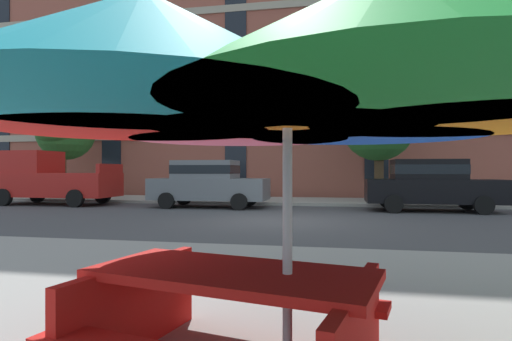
{
  "coord_description": "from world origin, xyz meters",
  "views": [
    {
      "loc": [
        1.66,
        -11.55,
        1.4
      ],
      "look_at": [
        -1.24,
        3.2,
        1.4
      ],
      "focal_mm": 29.4,
      "sensor_mm": 36.0,
      "label": 1
    }
  ],
  "objects_px": {
    "pickup_red": "(50,180)",
    "street_tree_middle": "(378,120)",
    "patio_umbrella": "(287,85)",
    "sedan_black": "(430,184)",
    "street_tree_left": "(62,126)",
    "sedan_gray": "(208,182)",
    "picnic_table": "(232,314)"
  },
  "relations": [
    {
      "from": "street_tree_left",
      "to": "street_tree_middle",
      "type": "height_order",
      "value": "street_tree_left"
    },
    {
      "from": "patio_umbrella",
      "to": "picnic_table",
      "type": "relative_size",
      "value": 1.85
    },
    {
      "from": "street_tree_middle",
      "to": "patio_umbrella",
      "type": "distance_m",
      "value": 15.47
    },
    {
      "from": "patio_umbrella",
      "to": "sedan_gray",
      "type": "bearing_deg",
      "value": 109.69
    },
    {
      "from": "sedan_gray",
      "to": "street_tree_middle",
      "type": "height_order",
      "value": "street_tree_middle"
    },
    {
      "from": "pickup_red",
      "to": "street_tree_middle",
      "type": "bearing_deg",
      "value": 10.98
    },
    {
      "from": "sedan_black",
      "to": "picnic_table",
      "type": "distance_m",
      "value": 13.22
    },
    {
      "from": "sedan_black",
      "to": "street_tree_left",
      "type": "height_order",
      "value": "street_tree_left"
    },
    {
      "from": "street_tree_middle",
      "to": "sedan_gray",
      "type": "bearing_deg",
      "value": -158.28
    },
    {
      "from": "patio_umbrella",
      "to": "sedan_black",
      "type": "bearing_deg",
      "value": 74.99
    },
    {
      "from": "street_tree_left",
      "to": "pickup_red",
      "type": "bearing_deg",
      "value": -62.65
    },
    {
      "from": "sedan_gray",
      "to": "sedan_black",
      "type": "distance_m",
      "value": 7.95
    },
    {
      "from": "sedan_gray",
      "to": "patio_umbrella",
      "type": "distance_m",
      "value": 13.52
    },
    {
      "from": "pickup_red",
      "to": "street_tree_middle",
      "type": "distance_m",
      "value": 13.71
    },
    {
      "from": "sedan_black",
      "to": "picnic_table",
      "type": "xyz_separation_m",
      "value": [
        -3.77,
        -12.66,
        -0.46
      ]
    },
    {
      "from": "sedan_black",
      "to": "street_tree_left",
      "type": "xyz_separation_m",
      "value": [
        -16.14,
        2.7,
        2.58
      ]
    },
    {
      "from": "street_tree_middle",
      "to": "picnic_table",
      "type": "xyz_separation_m",
      "value": [
        -2.27,
        -15.23,
        -3.0
      ]
    },
    {
      "from": "street_tree_left",
      "to": "picnic_table",
      "type": "height_order",
      "value": "street_tree_left"
    },
    {
      "from": "picnic_table",
      "to": "street_tree_middle",
      "type": "bearing_deg",
      "value": 81.54
    },
    {
      "from": "street_tree_middle",
      "to": "street_tree_left",
      "type": "bearing_deg",
      "value": 179.5
    },
    {
      "from": "pickup_red",
      "to": "picnic_table",
      "type": "height_order",
      "value": "pickup_red"
    },
    {
      "from": "pickup_red",
      "to": "street_tree_left",
      "type": "distance_m",
      "value": 3.93
    },
    {
      "from": "sedan_black",
      "to": "street_tree_middle",
      "type": "xyz_separation_m",
      "value": [
        -1.5,
        2.57,
        2.54
      ]
    },
    {
      "from": "street_tree_left",
      "to": "patio_umbrella",
      "type": "relative_size",
      "value": 1.35
    },
    {
      "from": "sedan_black",
      "to": "street_tree_left",
      "type": "relative_size",
      "value": 0.85
    },
    {
      "from": "sedan_black",
      "to": "patio_umbrella",
      "type": "relative_size",
      "value": 1.14
    },
    {
      "from": "sedan_gray",
      "to": "picnic_table",
      "type": "distance_m",
      "value": 13.34
    },
    {
      "from": "street_tree_left",
      "to": "street_tree_middle",
      "type": "xyz_separation_m",
      "value": [
        14.64,
        -0.13,
        -0.04
      ]
    },
    {
      "from": "pickup_red",
      "to": "sedan_gray",
      "type": "relative_size",
      "value": 1.16
    },
    {
      "from": "sedan_gray",
      "to": "street_tree_left",
      "type": "distance_m",
      "value": 9.0
    },
    {
      "from": "patio_umbrella",
      "to": "picnic_table",
      "type": "xyz_separation_m",
      "value": [
        -0.36,
        0.04,
        -1.43
      ]
    },
    {
      "from": "pickup_red",
      "to": "picnic_table",
      "type": "relative_size",
      "value": 2.45
    }
  ]
}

